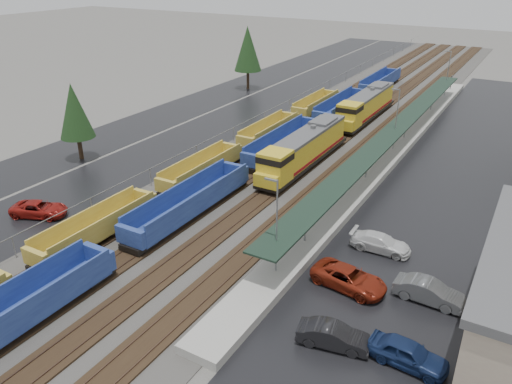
{
  "coord_description": "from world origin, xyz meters",
  "views": [
    {
      "loc": [
        23.76,
        -7.4,
        21.59
      ],
      "look_at": [
        2.77,
        28.65,
        2.0
      ],
      "focal_mm": 35.0,
      "sensor_mm": 36.0,
      "label": 1
    }
  ],
  "objects_px": {
    "locomotive_lead": "(303,150)",
    "parked_car_east_d": "(408,354)",
    "parked_car_east_c": "(380,243)",
    "parked_car_east_a": "(333,336)",
    "well_string_blue": "(244,169)",
    "locomotive_trail": "(365,106)",
    "well_string_yellow": "(156,195)",
    "parked_car_west_c": "(39,209)",
    "parked_car_east_e": "(429,292)",
    "parked_car_east_b": "(349,278)"
  },
  "relations": [
    {
      "from": "parked_car_east_a",
      "to": "parked_car_east_e",
      "type": "xyz_separation_m",
      "value": [
        4.02,
        7.39,
        0.05
      ]
    },
    {
      "from": "parked_car_west_c",
      "to": "parked_car_east_c",
      "type": "height_order",
      "value": "parked_car_east_c"
    },
    {
      "from": "parked_car_west_c",
      "to": "parked_car_east_c",
      "type": "relative_size",
      "value": 1.04
    },
    {
      "from": "well_string_yellow",
      "to": "parked_car_east_e",
      "type": "height_order",
      "value": "well_string_yellow"
    },
    {
      "from": "parked_car_east_d",
      "to": "parked_car_east_e",
      "type": "bearing_deg",
      "value": 6.81
    },
    {
      "from": "locomotive_trail",
      "to": "locomotive_lead",
      "type": "bearing_deg",
      "value": -90.0
    },
    {
      "from": "parked_car_east_e",
      "to": "locomotive_lead",
      "type": "bearing_deg",
      "value": 47.76
    },
    {
      "from": "well_string_yellow",
      "to": "parked_car_east_a",
      "type": "distance_m",
      "value": 23.79
    },
    {
      "from": "well_string_yellow",
      "to": "well_string_blue",
      "type": "distance_m",
      "value": 10.35
    },
    {
      "from": "locomotive_trail",
      "to": "well_string_blue",
      "type": "distance_m",
      "value": 27.37
    },
    {
      "from": "locomotive_lead",
      "to": "locomotive_trail",
      "type": "xyz_separation_m",
      "value": [
        0.0,
        21.0,
        0.0
      ]
    },
    {
      "from": "locomotive_trail",
      "to": "well_string_yellow",
      "type": "distance_m",
      "value": 37.48
    },
    {
      "from": "well_string_blue",
      "to": "parked_car_east_c",
      "type": "height_order",
      "value": "well_string_blue"
    },
    {
      "from": "locomotive_trail",
      "to": "parked_car_east_c",
      "type": "xyz_separation_m",
      "value": [
        12.99,
        -33.68,
        -1.57
      ]
    },
    {
      "from": "parked_car_east_a",
      "to": "parked_car_east_c",
      "type": "height_order",
      "value": "parked_car_east_a"
    },
    {
      "from": "well_string_yellow",
      "to": "parked_car_east_b",
      "type": "xyz_separation_m",
      "value": [
        20.57,
        -3.13,
        -0.36
      ]
    },
    {
      "from": "parked_car_east_d",
      "to": "parked_car_east_e",
      "type": "xyz_separation_m",
      "value": [
        -0.33,
        6.7,
        -0.01
      ]
    },
    {
      "from": "locomotive_lead",
      "to": "parked_car_west_c",
      "type": "xyz_separation_m",
      "value": [
        -15.99,
        -22.59,
        -1.57
      ]
    },
    {
      "from": "well_string_yellow",
      "to": "parked_car_east_d",
      "type": "height_order",
      "value": "well_string_yellow"
    },
    {
      "from": "well_string_yellow",
      "to": "parked_car_east_b",
      "type": "bearing_deg",
      "value": -8.65
    },
    {
      "from": "parked_car_east_d",
      "to": "parked_car_east_c",
      "type": "bearing_deg",
      "value": 28.51
    },
    {
      "from": "parked_car_east_d",
      "to": "locomotive_trail",
      "type": "bearing_deg",
      "value": 25.95
    },
    {
      "from": "parked_car_east_a",
      "to": "locomotive_trail",
      "type": "bearing_deg",
      "value": 5.59
    },
    {
      "from": "well_string_yellow",
      "to": "parked_car_east_c",
      "type": "relative_size",
      "value": 17.84
    },
    {
      "from": "parked_car_east_c",
      "to": "parked_car_east_d",
      "type": "relative_size",
      "value": 1.05
    },
    {
      "from": "parked_car_east_a",
      "to": "parked_car_east_e",
      "type": "height_order",
      "value": "parked_car_east_e"
    },
    {
      "from": "parked_car_west_c",
      "to": "well_string_blue",
      "type": "bearing_deg",
      "value": -59.08
    },
    {
      "from": "well_string_blue",
      "to": "well_string_yellow",
      "type": "bearing_deg",
      "value": -112.74
    },
    {
      "from": "parked_car_east_a",
      "to": "parked_car_east_e",
      "type": "distance_m",
      "value": 8.42
    },
    {
      "from": "parked_car_west_c",
      "to": "parked_car_east_d",
      "type": "height_order",
      "value": "parked_car_east_d"
    },
    {
      "from": "parked_car_east_d",
      "to": "parked_car_east_e",
      "type": "relative_size",
      "value": 0.98
    },
    {
      "from": "well_string_blue",
      "to": "parked_car_east_c",
      "type": "distance_m",
      "value": 18.24
    },
    {
      "from": "locomotive_lead",
      "to": "parked_car_east_d",
      "type": "distance_m",
      "value": 30.34
    },
    {
      "from": "well_string_blue",
      "to": "parked_car_east_e",
      "type": "xyz_separation_m",
      "value": [
        21.91,
        -11.44,
        -0.46
      ]
    },
    {
      "from": "parked_car_west_c",
      "to": "parked_car_east_e",
      "type": "bearing_deg",
      "value": -104.58
    },
    {
      "from": "locomotive_lead",
      "to": "parked_car_east_d",
      "type": "bearing_deg",
      "value": -52.98
    },
    {
      "from": "well_string_yellow",
      "to": "well_string_blue",
      "type": "relative_size",
      "value": 0.79
    },
    {
      "from": "parked_car_east_e",
      "to": "well_string_blue",
      "type": "bearing_deg",
      "value": 64.52
    },
    {
      "from": "locomotive_trail",
      "to": "parked_car_east_b",
      "type": "xyz_separation_m",
      "value": [
        12.57,
        -39.73,
        -1.51
      ]
    },
    {
      "from": "locomotive_lead",
      "to": "parked_car_east_e",
      "type": "relative_size",
      "value": 3.94
    },
    {
      "from": "locomotive_lead",
      "to": "locomotive_trail",
      "type": "bearing_deg",
      "value": 90.0
    },
    {
      "from": "locomotive_lead",
      "to": "locomotive_trail",
      "type": "distance_m",
      "value": 21.0
    },
    {
      "from": "parked_car_west_c",
      "to": "parked_car_east_a",
      "type": "relative_size",
      "value": 1.14
    },
    {
      "from": "parked_car_east_b",
      "to": "parked_car_east_d",
      "type": "distance_m",
      "value": 7.87
    },
    {
      "from": "well_string_blue",
      "to": "parked_car_west_c",
      "type": "xyz_separation_m",
      "value": [
        -11.99,
        -16.53,
        -0.54
      ]
    },
    {
      "from": "parked_car_west_c",
      "to": "locomotive_trail",
      "type": "bearing_deg",
      "value": -43.27
    },
    {
      "from": "parked_car_east_a",
      "to": "well_string_blue",
      "type": "bearing_deg",
      "value": 32.28
    },
    {
      "from": "locomotive_trail",
      "to": "well_string_yellow",
      "type": "relative_size",
      "value": 0.21
    },
    {
      "from": "well_string_blue",
      "to": "parked_car_east_e",
      "type": "distance_m",
      "value": 24.72
    },
    {
      "from": "locomotive_trail",
      "to": "well_string_blue",
      "type": "bearing_deg",
      "value": -98.41
    }
  ]
}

